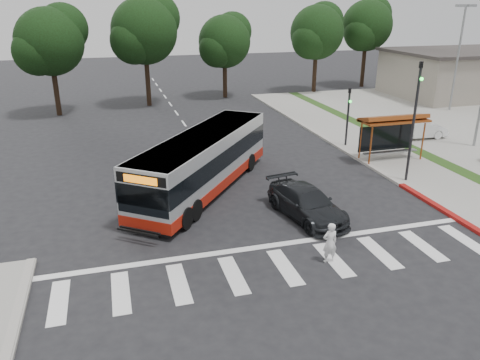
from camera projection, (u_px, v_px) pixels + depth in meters
name	position (u px, v px, depth m)	size (l,w,h in m)	color
ground	(247.00, 213.00, 22.01)	(140.00, 140.00, 0.00)	black
sidewalk_east	(367.00, 146.00, 31.98)	(4.00, 40.00, 0.12)	gray
curb_east	(341.00, 148.00, 31.47)	(0.30, 40.00, 0.15)	#9E9991
curb_east_red	(438.00, 207.00, 22.48)	(0.32, 6.00, 0.15)	maroon
commercial_building	(462.00, 75.00, 48.64)	(14.00, 10.00, 4.40)	gray
building_roof_cap	(466.00, 51.00, 47.81)	(14.60, 10.60, 0.30)	#383330
crosswalk_ladder	(285.00, 267.00, 17.51)	(18.00, 2.60, 0.01)	silver
bus_shelter	(393.00, 124.00, 28.51)	(4.20, 1.60, 2.86)	#944318
traffic_signal_ne_tall	(415.00, 113.00, 24.41)	(0.18, 0.37, 6.50)	black
traffic_signal_ne_short	(348.00, 111.00, 31.20)	(0.18, 0.37, 4.00)	black
lot_light_mid	(460.00, 44.00, 40.40)	(1.90, 0.35, 9.01)	gray
tree_ne_a	(317.00, 31.00, 49.05)	(6.16, 5.74, 9.30)	black
tree_ne_b	(367.00, 24.00, 52.44)	(6.16, 5.74, 10.02)	black
tree_north_a	(145.00, 30.00, 42.48)	(6.60, 6.15, 10.17)	black
tree_north_b	(225.00, 41.00, 46.75)	(5.72, 5.33, 8.43)	black
tree_north_c	(50.00, 40.00, 38.86)	(6.16, 5.74, 9.30)	black
transit_bus	(204.00, 163.00, 24.18)	(2.52, 11.62, 3.00)	#ADAFB2
pedestrian	(330.00, 243.00, 17.60)	(0.59, 0.39, 1.62)	white
dark_sedan	(307.00, 203.00, 21.32)	(1.97, 4.84, 1.41)	black
parked_car_1	(419.00, 129.00, 33.48)	(1.38, 3.96, 1.30)	white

